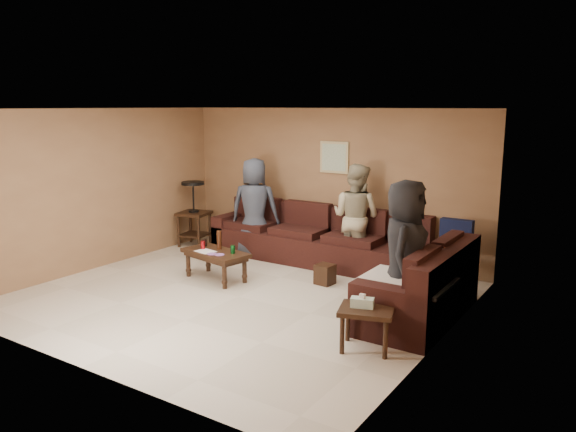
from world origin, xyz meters
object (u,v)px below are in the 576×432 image
object	(u,v)px
waste_bin	(325,274)
person_left	(255,207)
end_table_left	(194,212)
side_table_right	(366,313)
sectional_sofa	(344,257)
person_middle	(356,217)
person_right	(405,253)
coffee_table	(216,255)

from	to	relation	value
waste_bin	person_left	distance (m)	2.05
end_table_left	side_table_right	bearing A→B (deg)	-27.41
person_left	sectional_sofa	bearing A→B (deg)	147.49
side_table_right	waste_bin	world-z (taller)	side_table_right
waste_bin	person_middle	distance (m)	1.15
side_table_right	person_right	world-z (taller)	person_right
sectional_sofa	side_table_right	distance (m)	2.49
person_right	end_table_left	bearing A→B (deg)	60.27
side_table_right	waste_bin	size ratio (longest dim) A/B	2.30
person_left	person_middle	xyz separation A→B (m)	(1.80, 0.20, -0.01)
coffee_table	waste_bin	size ratio (longest dim) A/B	3.85
sectional_sofa	waste_bin	bearing A→B (deg)	-104.93
waste_bin	person_right	size ratio (longest dim) A/B	0.17
person_left	person_middle	size ratio (longest dim) A/B	1.01
end_table_left	side_table_right	distance (m)	5.16
side_table_right	person_middle	xyz separation A→B (m)	(-1.43, 2.62, 0.44)
sectional_sofa	side_table_right	world-z (taller)	sectional_sofa
person_right	person_left	bearing A→B (deg)	53.08
side_table_right	person_right	size ratio (longest dim) A/B	0.39
person_middle	coffee_table	bearing A→B (deg)	52.00
coffee_table	person_middle	size ratio (longest dim) A/B	0.67
coffee_table	person_left	xyz separation A→B (m)	(-0.32, 1.41, 0.47)
sectional_sofa	person_middle	distance (m)	0.74
person_right	coffee_table	bearing A→B (deg)	75.97
side_table_right	person_middle	bearing A→B (deg)	118.53
waste_bin	person_right	bearing A→B (deg)	-27.66
side_table_right	waste_bin	xyz separation A→B (m)	(-1.44, 1.70, -0.25)
coffee_table	side_table_right	world-z (taller)	coffee_table
coffee_table	person_right	size ratio (longest dim) A/B	0.65
end_table_left	person_middle	world-z (taller)	person_middle
end_table_left	waste_bin	bearing A→B (deg)	-12.13
end_table_left	person_middle	bearing A→B (deg)	4.56
end_table_left	waste_bin	distance (m)	3.24
sectional_sofa	end_table_left	world-z (taller)	end_table_left
waste_bin	person_right	distance (m)	1.83
sectional_sofa	side_table_right	xyz separation A→B (m)	(1.34, -2.09, 0.07)
coffee_table	side_table_right	size ratio (longest dim) A/B	1.67
side_table_right	person_middle	distance (m)	3.02
end_table_left	waste_bin	size ratio (longest dim) A/B	4.08
coffee_table	person_left	bearing A→B (deg)	102.75
coffee_table	waste_bin	bearing A→B (deg)	25.28
coffee_table	waste_bin	world-z (taller)	coffee_table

